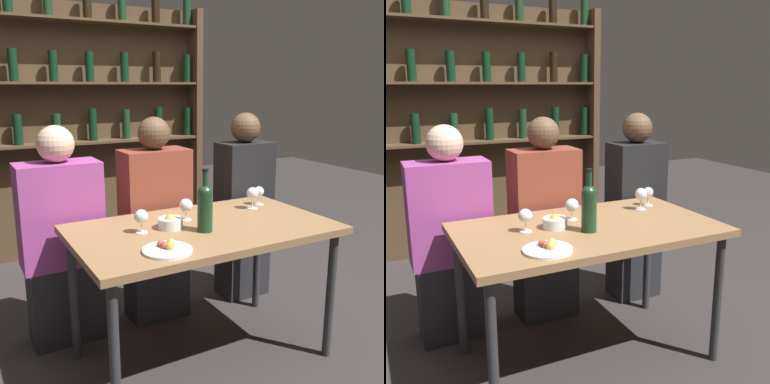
% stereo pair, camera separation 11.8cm
% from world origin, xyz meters
% --- Properties ---
extents(ground_plane, '(10.00, 10.00, 0.00)m').
position_xyz_m(ground_plane, '(0.00, 0.00, 0.00)').
color(ground_plane, '#332D2D').
extents(dining_table, '(1.29, 0.74, 0.72)m').
position_xyz_m(dining_table, '(0.00, 0.00, 0.66)').
color(dining_table, olive).
rests_on(dining_table, ground_plane).
extents(wine_rack_wall, '(1.97, 0.21, 2.15)m').
position_xyz_m(wine_rack_wall, '(0.00, 1.83, 1.13)').
color(wine_rack_wall, '#4C3823').
rests_on(wine_rack_wall, ground_plane).
extents(wine_bottle, '(0.07, 0.07, 0.30)m').
position_xyz_m(wine_bottle, '(-0.03, -0.07, 0.85)').
color(wine_bottle, '#19381E').
rests_on(wine_bottle, dining_table).
extents(wine_glass_0, '(0.07, 0.07, 0.11)m').
position_xyz_m(wine_glass_0, '(-0.31, 0.05, 0.80)').
color(wine_glass_0, silver).
rests_on(wine_glass_0, dining_table).
extents(wine_glass_1, '(0.07, 0.07, 0.12)m').
position_xyz_m(wine_glass_1, '(0.41, 0.14, 0.81)').
color(wine_glass_1, silver).
rests_on(wine_glass_1, dining_table).
extents(wine_glass_2, '(0.07, 0.07, 0.11)m').
position_xyz_m(wine_glass_2, '(-0.03, 0.13, 0.80)').
color(wine_glass_2, silver).
rests_on(wine_glass_2, dining_table).
extents(wine_glass_3, '(0.06, 0.06, 0.11)m').
position_xyz_m(wine_glass_3, '(0.49, 0.20, 0.80)').
color(wine_glass_3, silver).
rests_on(wine_glass_3, dining_table).
extents(food_plate_0, '(0.21, 0.21, 0.04)m').
position_xyz_m(food_plate_0, '(-0.31, -0.23, 0.73)').
color(food_plate_0, white).
rests_on(food_plate_0, dining_table).
extents(snack_bowl, '(0.12, 0.12, 0.07)m').
position_xyz_m(snack_bowl, '(-0.16, 0.05, 0.75)').
color(snack_bowl, white).
rests_on(snack_bowl, dining_table).
extents(seated_person_left, '(0.43, 0.22, 1.20)m').
position_xyz_m(seated_person_left, '(-0.58, 0.53, 0.56)').
color(seated_person_left, '#26262B').
rests_on(seated_person_left, ground_plane).
extents(seated_person_center, '(0.39, 0.22, 1.23)m').
position_xyz_m(seated_person_center, '(-0.02, 0.53, 0.58)').
color(seated_person_center, '#26262B').
rests_on(seated_person_center, ground_plane).
extents(seated_person_right, '(0.34, 0.22, 1.23)m').
position_xyz_m(seated_person_right, '(0.62, 0.53, 0.59)').
color(seated_person_right, '#26262B').
rests_on(seated_person_right, ground_plane).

